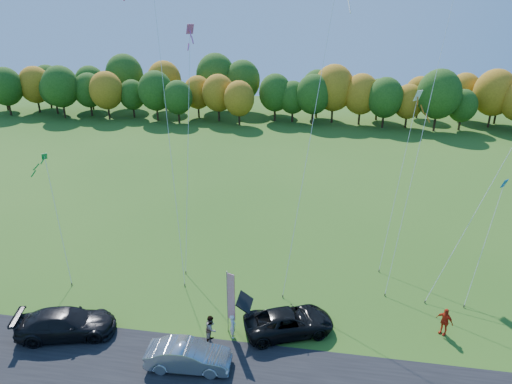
% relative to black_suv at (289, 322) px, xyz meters
% --- Properties ---
extents(ground, '(160.00, 160.00, 0.00)m').
position_rel_black_suv_xyz_m(ground, '(-3.00, -0.39, -0.77)').
color(ground, '#285416').
extents(asphalt_strip, '(90.00, 6.00, 0.01)m').
position_rel_black_suv_xyz_m(asphalt_strip, '(-3.00, -4.39, -0.77)').
color(asphalt_strip, black).
rests_on(asphalt_strip, ground).
extents(tree_line, '(116.00, 12.00, 10.00)m').
position_rel_black_suv_xyz_m(tree_line, '(-3.00, 54.61, -0.77)').
color(tree_line, '#1E4711').
rests_on(tree_line, ground).
extents(black_suv, '(6.11, 4.44, 1.54)m').
position_rel_black_suv_xyz_m(black_suv, '(0.00, 0.00, 0.00)').
color(black_suv, black).
rests_on(black_suv, ground).
extents(silver_sedan, '(4.85, 1.94, 1.57)m').
position_rel_black_suv_xyz_m(silver_sedan, '(-5.25, -3.91, 0.01)').
color(silver_sedan, '#A0A0A4').
rests_on(silver_sedan, ground).
extents(dark_truck_a, '(6.32, 3.90, 1.71)m').
position_rel_black_suv_xyz_m(dark_truck_a, '(-13.49, -2.50, 0.08)').
color(dark_truck_a, black).
rests_on(dark_truck_a, ground).
extents(person_tailgate_a, '(0.48, 0.63, 1.56)m').
position_rel_black_suv_xyz_m(person_tailgate_a, '(-3.34, -0.99, 0.01)').
color(person_tailgate_a, silver).
rests_on(person_tailgate_a, ground).
extents(person_tailgate_b, '(0.72, 0.90, 1.78)m').
position_rel_black_suv_xyz_m(person_tailgate_b, '(-4.55, -1.55, 0.12)').
color(person_tailgate_b, gray).
rests_on(person_tailgate_b, ground).
extents(person_east, '(1.12, 1.02, 1.83)m').
position_rel_black_suv_xyz_m(person_east, '(9.47, 1.43, 0.14)').
color(person_east, red).
rests_on(person_east, ground).
extents(feather_flag, '(0.54, 0.26, 4.34)m').
position_rel_black_suv_xyz_m(feather_flag, '(-3.55, -0.58, 1.89)').
color(feather_flag, '#999999').
rests_on(feather_flag, ground).
extents(kite_delta_blue, '(6.35, 11.67, 25.04)m').
position_rel_black_suv_xyz_m(kite_delta_blue, '(-10.42, 9.14, 11.24)').
color(kite_delta_blue, '#4C3F33').
rests_on(kite_delta_blue, ground).
extents(kite_parafoil_orange, '(6.56, 13.08, 26.25)m').
position_rel_black_suv_xyz_m(kite_parafoil_orange, '(8.75, 11.18, 12.18)').
color(kite_parafoil_orange, '#4C3F33').
rests_on(kite_parafoil_orange, ground).
extents(kite_delta_red, '(4.08, 11.44, 23.73)m').
position_rel_black_suv_xyz_m(kite_delta_red, '(0.59, 8.87, 10.75)').
color(kite_delta_red, '#4C3F33').
rests_on(kite_delta_red, ground).
extents(kite_parafoil_rainbow, '(9.47, 8.40, 14.87)m').
position_rel_black_suv_xyz_m(kite_parafoil_rainbow, '(12.95, 8.46, 6.50)').
color(kite_parafoil_rainbow, '#4C3F33').
rests_on(kite_parafoil_rainbow, ground).
extents(kite_diamond_green, '(3.59, 4.42, 8.96)m').
position_rel_black_suv_xyz_m(kite_diamond_green, '(-17.70, 4.52, 3.57)').
color(kite_diamond_green, '#4C3F33').
rests_on(kite_diamond_green, ground).
extents(kite_diamond_white, '(2.95, 6.73, 13.30)m').
position_rel_black_suv_xyz_m(kite_diamond_white, '(7.28, 11.10, 5.61)').
color(kite_diamond_white, '#4C3F33').
rests_on(kite_diamond_white, ground).
extents(kite_diamond_pink, '(1.68, 8.22, 18.01)m').
position_rel_black_suv_xyz_m(kite_diamond_pink, '(-8.91, 9.25, 8.04)').
color(kite_diamond_pink, '#4C3F33').
rests_on(kite_diamond_pink, ground).
extents(kite_diamond_blue_low, '(3.07, 4.94, 8.11)m').
position_rel_black_suv_xyz_m(kite_diamond_blue_low, '(12.72, 6.62, 3.05)').
color(kite_diamond_blue_low, '#4C3F33').
rests_on(kite_diamond_blue_low, ground).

